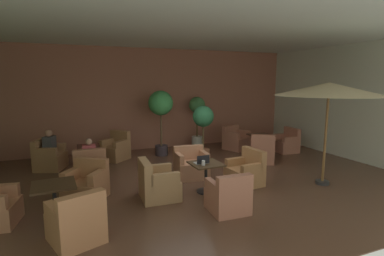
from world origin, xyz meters
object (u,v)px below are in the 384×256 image
(armchair_front_left_east, at_px, (228,197))
(armchair_front_right_north, at_px, (76,223))
(cafe_table_front_left, at_px, (206,171))
(cafe_table_mid_center, at_px, (261,139))
(armchair_front_left_north, at_px, (157,184))
(cafe_table_front_right, at_px, (54,192))
(open_laptop, at_px, (202,161))
(armchair_mid_center_north, at_px, (286,143))
(armchair_rear_right_east, at_px, (90,168))
(patio_umbrella_tall_red, at_px, (329,90))
(potted_tree_mid_right, at_px, (203,122))
(potted_tree_left_corner, at_px, (197,114))
(iced_drink_cup, at_px, (203,163))
(potted_tree_mid_left, at_px, (161,108))
(cafe_table_rear_right, at_px, (89,153))
(patron_by_window, at_px, (49,143))
(armchair_front_right_east, at_px, (86,184))
(armchair_front_left_south, at_px, (246,172))
(armchair_rear_right_south, at_px, (116,149))
(armchair_rear_right_north, at_px, (49,158))
(armchair_mid_center_east, at_px, (236,140))
(armchair_front_left_west, at_px, (191,166))
(patron_blue_shirt, at_px, (89,153))

(armchair_front_left_east, relative_size, armchair_front_right_north, 0.82)
(cafe_table_front_left, relative_size, cafe_table_mid_center, 0.90)
(armchair_front_left_north, bearing_deg, armchair_front_left_east, -47.00)
(cafe_table_front_right, distance_m, open_laptop, 3.06)
(armchair_front_right_north, distance_m, armchair_mid_center_north, 7.98)
(armchair_front_left_north, relative_size, armchair_rear_right_east, 0.98)
(patio_umbrella_tall_red, xyz_separation_m, potted_tree_mid_right, (-1.73, 3.36, -1.12))
(potted_tree_left_corner, xyz_separation_m, iced_drink_cup, (-1.76, -4.51, -0.55))
(potted_tree_mid_left, relative_size, open_laptop, 6.88)
(armchair_front_right_north, height_order, iced_drink_cup, armchair_front_right_north)
(cafe_table_rear_right, xyz_separation_m, patron_by_window, (-1.03, 0.36, 0.29))
(cafe_table_mid_center, xyz_separation_m, cafe_table_rear_right, (-5.62, 0.40, -0.04))
(cafe_table_rear_right, bearing_deg, armchair_front_right_east, -94.42)
(patron_by_window, bearing_deg, cafe_table_front_left, -44.03)
(armchair_front_right_north, bearing_deg, cafe_table_front_left, 23.29)
(armchair_front_left_south, relative_size, armchair_mid_center_north, 1.02)
(cafe_table_mid_center, distance_m, cafe_table_rear_right, 5.64)
(cafe_table_front_left, xyz_separation_m, open_laptop, (-0.09, 0.01, 0.23))
(armchair_mid_center_north, relative_size, iced_drink_cup, 7.74)
(armchair_front_left_north, height_order, potted_tree_mid_left, potted_tree_mid_left)
(patio_umbrella_tall_red, height_order, iced_drink_cup, patio_umbrella_tall_red)
(armchair_front_left_south, bearing_deg, armchair_rear_right_south, 126.51)
(cafe_table_front_right, bearing_deg, patio_umbrella_tall_red, -3.59)
(cafe_table_front_left, relative_size, armchair_rear_right_north, 0.71)
(armchair_front_right_east, distance_m, patio_umbrella_tall_red, 5.94)
(potted_tree_mid_right, bearing_deg, armchair_rear_right_north, 173.13)
(armchair_front_left_north, distance_m, cafe_table_rear_right, 3.15)
(armchair_front_left_south, height_order, open_laptop, open_laptop)
(armchair_front_right_east, distance_m, potted_tree_mid_left, 4.18)
(armchair_front_left_north, height_order, cafe_table_mid_center, armchair_front_left_north)
(patron_by_window, relative_size, open_laptop, 2.20)
(potted_tree_mid_left, bearing_deg, cafe_table_mid_center, -19.21)
(armchair_front_right_east, xyz_separation_m, armchair_rear_right_east, (0.14, 1.18, 0.01))
(potted_tree_left_corner, xyz_separation_m, potted_tree_mid_right, (-0.47, -1.62, -0.08))
(armchair_mid_center_east, xyz_separation_m, potted_tree_left_corner, (-1.21, 0.87, 0.95))
(patron_by_window, height_order, iced_drink_cup, patron_by_window)
(armchair_front_right_east, height_order, patio_umbrella_tall_red, patio_umbrella_tall_red)
(armchair_rear_right_east, distance_m, patio_umbrella_tall_red, 6.16)
(cafe_table_front_right, bearing_deg, armchair_front_left_north, 7.83)
(armchair_front_left_north, xyz_separation_m, armchair_mid_center_north, (5.43, 2.42, -0.00))
(potted_tree_mid_left, bearing_deg, iced_drink_cup, -91.96)
(armchair_mid_center_north, bearing_deg, armchair_front_left_west, -162.19)
(armchair_front_left_west, bearing_deg, armchair_front_left_north, -138.56)
(armchair_rear_right_north, bearing_deg, cafe_table_mid_center, -6.63)
(cafe_table_front_left, distance_m, cafe_table_mid_center, 4.11)
(armchair_front_right_east, relative_size, patron_blue_shirt, 1.62)
(armchair_front_right_north, xyz_separation_m, armchair_rear_right_east, (0.37, 3.00, -0.00))
(cafe_table_front_left, distance_m, armchair_front_left_south, 1.15)
(armchair_mid_center_north, xyz_separation_m, potted_tree_mid_right, (-3.14, 0.28, 0.89))
(patio_umbrella_tall_red, bearing_deg, armchair_rear_right_east, 155.60)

